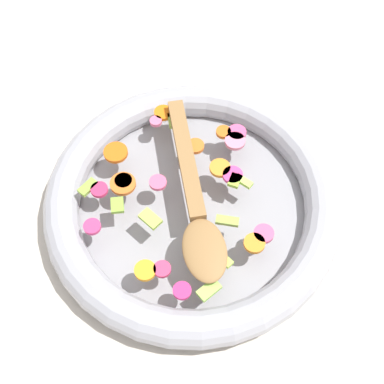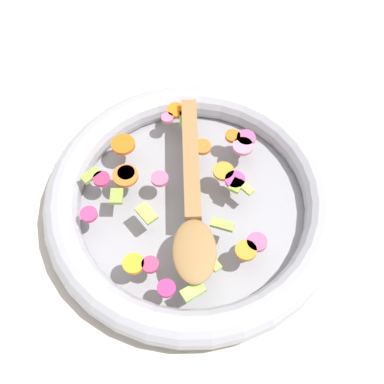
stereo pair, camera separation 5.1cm
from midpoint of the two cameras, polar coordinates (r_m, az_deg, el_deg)
The scene contains 4 objects.
ground_plane at distance 0.77m, azimuth 1.90°, elevation -2.02°, with size 4.00×4.00×0.00m, color beige.
skillet at distance 0.75m, azimuth 1.95°, elevation -1.21°, with size 0.42×0.42×0.05m.
chopped_vegetables at distance 0.73m, azimuth 0.64°, elevation 0.60°, with size 0.28×0.28×0.01m.
wooden_spoon at distance 0.70m, azimuth 2.16°, elevation -1.54°, with size 0.21×0.24×0.01m.
Camera 2 is at (0.23, -0.29, 0.68)m, focal length 50.00 mm.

